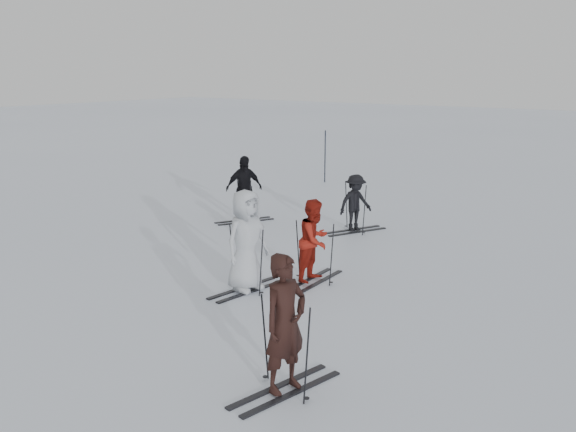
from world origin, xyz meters
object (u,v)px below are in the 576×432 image
Objects in this scene: skier_uphill_left at (244,189)px; skier_uphill_far at (355,204)px; skier_red at (315,242)px; piste_marker at (325,156)px; skier_grey at (246,242)px; skier_near_dark at (285,325)px.

skier_uphill_far is at bearing -47.56° from skier_uphill_left.
piste_marker reaches higher than skier_red.
skier_grey is at bearing -64.68° from piste_marker.
skier_grey is 5.33m from skier_uphill_far.
skier_grey reaches higher than skier_uphill_far.
skier_uphill_far is at bearing -51.59° from piste_marker.
piste_marker is (-6.10, 10.02, 0.15)m from skier_red.
skier_uphill_left is (-4.51, 3.25, 0.08)m from skier_red.
skier_uphill_left is (-3.73, 4.47, -0.07)m from skier_grey.
skier_near_dark is 8.88m from skier_uphill_far.
skier_uphill_left is 6.96m from piste_marker.
skier_near_dark is 16.33m from piste_marker.
skier_near_dark is 1.26× the size of skier_uphill_far.
skier_uphill_left is at bearing 130.24° from skier_uphill_far.
skier_grey is at bearing -112.48° from skier_uphill_left.
skier_uphill_left is 1.23× the size of skier_uphill_far.
skier_uphill_left reaches higher than skier_uphill_far.
skier_uphill_far is (-0.60, 5.30, -0.24)m from skier_grey.
skier_near_dark is 0.96× the size of piste_marker.
skier_uphill_left is at bearing 47.83° from skier_grey.
skier_grey is (-0.78, -1.22, 0.15)m from skier_red.
skier_red is 5.56m from skier_uphill_left.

